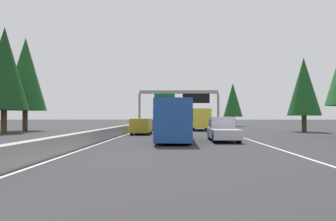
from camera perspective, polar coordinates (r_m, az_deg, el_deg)
ground_plane at (r=65.86m, az=-3.30°, el=-2.72°), size 320.00×320.00×0.00m
median_barrier at (r=85.81m, az=-2.35°, el=-2.04°), size 180.00×0.56×0.90m
shoulder_stripe_right at (r=75.84m, az=6.07°, el=-2.50°), size 160.00×0.16×0.01m
shoulder_stripe_median at (r=75.81m, az=-2.46°, el=-2.50°), size 160.00×0.16×0.01m
sign_gantry_overhead at (r=52.05m, az=2.04°, el=2.11°), size 0.50×12.68×6.01m
bus_mid_center at (r=26.64m, az=1.03°, el=-1.43°), size 11.50×2.55×3.10m
pickup_far_center at (r=26.34m, az=9.32°, el=-3.17°), size 5.60×2.00×1.86m
sedan_near_center at (r=75.99m, az=-1.21°, el=-1.99°), size 4.40×1.80×1.47m
sedan_distant_a at (r=122.07m, az=3.17°, el=-1.65°), size 4.40×1.80×1.47m
sedan_mid_left at (r=46.27m, az=-3.26°, el=-2.57°), size 4.40×1.80×1.47m
box_truck_near_right at (r=46.87m, az=5.53°, el=-1.41°), size 8.50×2.40×2.95m
minivan_mid_right at (r=35.96m, az=-4.53°, el=-2.56°), size 5.00×1.95×1.69m
conifer_right_near at (r=44.50m, az=22.25°, el=3.79°), size 4.06×4.06×9.22m
conifer_right_mid at (r=67.24m, az=11.05°, el=1.78°), size 3.78×3.78×8.60m
conifer_left_foreground at (r=41.96m, az=-26.24°, el=6.47°), size 5.29×5.29×12.03m
conifer_left_near at (r=48.10m, az=-23.23°, el=5.75°), size 5.45×5.45×12.38m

